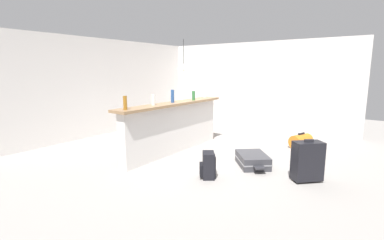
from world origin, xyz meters
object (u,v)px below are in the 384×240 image
at_px(dining_table, 184,109).
at_px(suitcase_upright_black, 307,161).
at_px(bottle_white, 153,100).
at_px(duffel_bag_orange, 301,141).
at_px(bottle_clear, 205,93).
at_px(suitcase_flat_charcoal, 252,160).
at_px(bottle_green, 194,96).
at_px(backpack_black, 208,165).
at_px(pendant_lamp, 184,67).
at_px(bottle_amber, 125,103).
at_px(bottle_blue, 173,96).
at_px(dining_chair_near_partition, 198,115).

bearing_deg(dining_table, suitcase_upright_black, -115.11).
relative_size(bottle_white, duffel_bag_orange, 0.36).
bearing_deg(bottle_clear, bottle_white, -178.26).
height_order(dining_table, suitcase_flat_charcoal, dining_table).
relative_size(bottle_green, backpack_black, 0.48).
height_order(suitcase_flat_charcoal, backpack_black, backpack_black).
distance_m(bottle_clear, dining_table, 1.16).
relative_size(bottle_white, pendant_lamp, 0.24).
relative_size(bottle_amber, suitcase_upright_black, 0.35).
bearing_deg(backpack_black, suitcase_flat_charcoal, -20.19).
bearing_deg(pendant_lamp, suitcase_flat_charcoal, -119.14).
bearing_deg(pendant_lamp, bottle_blue, -149.24).
height_order(dining_table, pendant_lamp, pendant_lamp).
distance_m(bottle_amber, bottle_blue, 1.26).
xyz_separation_m(dining_chair_near_partition, pendant_lamp, (-0.03, 0.47, 1.27)).
height_order(bottle_amber, dining_chair_near_partition, bottle_amber).
bearing_deg(bottle_white, bottle_blue, -2.31).
relative_size(dining_chair_near_partition, pendant_lamp, 1.12).
bearing_deg(bottle_white, suitcase_flat_charcoal, -66.91).
bearing_deg(duffel_bag_orange, bottle_blue, 133.06).
bearing_deg(dining_chair_near_partition, dining_table, 87.54).
bearing_deg(suitcase_flat_charcoal, bottle_green, 74.92).
height_order(bottle_amber, bottle_blue, bottle_blue).
height_order(bottle_clear, suitcase_upright_black, bottle_clear).
relative_size(bottle_green, suitcase_flat_charcoal, 0.24).
bearing_deg(bottle_white, pendant_lamp, 23.81).
bearing_deg(pendant_lamp, backpack_black, -136.20).
xyz_separation_m(bottle_green, dining_chair_near_partition, (1.10, 0.62, -0.64)).
distance_m(bottle_blue, dining_table, 2.10).
bearing_deg(suitcase_upright_black, pendant_lamp, 65.41).
bearing_deg(bottle_white, dining_table, 23.84).
bearing_deg(bottle_clear, pendant_lamp, 68.26).
distance_m(bottle_blue, backpack_black, 1.83).
bearing_deg(suitcase_flat_charcoal, suitcase_upright_black, -100.28).
bearing_deg(backpack_black, bottle_blue, 60.57).
distance_m(bottle_white, duffel_bag_orange, 3.39).
bearing_deg(duffel_bag_orange, bottle_clear, 105.82).
distance_m(bottle_white, dining_chair_near_partition, 2.41).
bearing_deg(bottle_green, pendant_lamp, 45.46).
distance_m(dining_table, suitcase_upright_black, 4.10).
distance_m(bottle_white, backpack_black, 1.68).
relative_size(bottle_amber, bottle_clear, 1.15).
bearing_deg(duffel_bag_orange, backpack_black, 164.96).
bearing_deg(bottle_blue, suitcase_flat_charcoal, -83.63).
xyz_separation_m(bottle_white, dining_chair_near_partition, (2.27, 0.52, -0.64)).
xyz_separation_m(bottle_white, suitcase_upright_black, (0.55, -2.69, -0.82)).
relative_size(bottle_amber, backpack_black, 0.55).
relative_size(bottle_blue, pendant_lamp, 0.32).
xyz_separation_m(pendant_lamp, suitcase_upright_black, (-1.68, -3.68, -1.46)).
height_order(bottle_clear, dining_chair_near_partition, bottle_clear).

